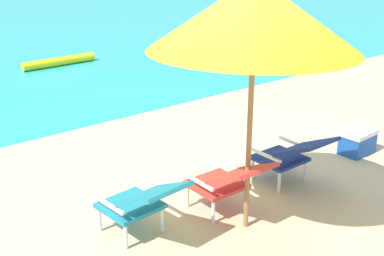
% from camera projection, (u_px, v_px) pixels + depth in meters
% --- Properties ---
extents(ground_plane, '(40.00, 40.00, 0.00)m').
position_uv_depth(ground_plane, '(54.00, 107.00, 8.65)').
color(ground_plane, '#CCB78E').
extents(swim_buoy, '(1.60, 0.18, 0.18)m').
position_uv_depth(swim_buoy, '(59.00, 61.00, 11.15)').
color(swim_buoy, yellow).
rests_on(swim_buoy, ocean_band).
extents(lounge_chair_left, '(0.62, 0.92, 0.68)m').
position_uv_depth(lounge_chair_left, '(141.00, 201.00, 4.89)').
color(lounge_chair_left, teal).
rests_on(lounge_chair_left, ground_plane).
extents(lounge_chair_center, '(0.55, 0.87, 0.68)m').
position_uv_depth(lounge_chair_center, '(228.00, 180.00, 5.29)').
color(lounge_chair_center, red).
rests_on(lounge_chair_center, ground_plane).
extents(lounge_chair_right, '(0.55, 0.88, 0.68)m').
position_uv_depth(lounge_chair_right, '(292.00, 153.00, 5.90)').
color(lounge_chair_right, navy).
rests_on(lounge_chair_right, ground_plane).
extents(beach_umbrella_center, '(2.66, 2.66, 2.44)m').
position_uv_depth(beach_umbrella_center, '(254.00, 15.00, 4.48)').
color(beach_umbrella_center, olive).
rests_on(beach_umbrella_center, ground_plane).
extents(cooler_box, '(0.49, 0.35, 0.32)m').
position_uv_depth(cooler_box, '(357.00, 141.00, 6.85)').
color(cooler_box, '#194CA5').
rests_on(cooler_box, ground_plane).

